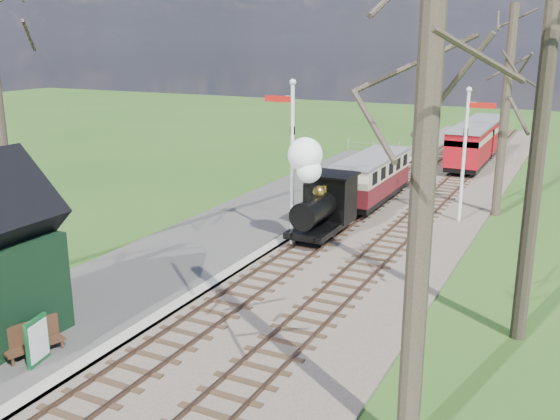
{
  "coord_description": "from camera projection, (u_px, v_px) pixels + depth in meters",
  "views": [
    {
      "loc": [
        8.92,
        -4.13,
        7.57
      ],
      "look_at": [
        -0.83,
        15.27,
        1.6
      ],
      "focal_mm": 40.0,
      "sensor_mm": 36.0,
      "label": 1
    }
  ],
  "objects": [
    {
      "name": "coach",
      "position": [
        372.0,
        177.0,
        29.0
      ],
      "size": [
        1.88,
        6.43,
        1.97
      ],
      "color": "black",
      "rests_on": "ground"
    },
    {
      "name": "person",
      "position": [
        41.0,
        311.0,
        16.04
      ],
      "size": [
        0.31,
        0.46,
        1.23
      ],
      "primitive_type": "imported",
      "rotation": [
        0.0,
        0.0,
        1.53
      ],
      "color": "black",
      "rests_on": "platform"
    },
    {
      "name": "track_far",
      "position": [
        419.0,
        216.0,
        27.23
      ],
      "size": [
        1.6,
        60.0,
        0.15
      ],
      "color": "brown",
      "rests_on": "ground"
    },
    {
      "name": "red_carriage_a",
      "position": [
        469.0,
        148.0,
        36.25
      ],
      "size": [
        1.99,
        4.92,
        2.09
      ],
      "color": "black",
      "rests_on": "ground"
    },
    {
      "name": "fence_line",
      "position": [
        440.0,
        152.0,
        40.17
      ],
      "size": [
        12.6,
        0.08,
        1.0
      ],
      "color": "slate",
      "rests_on": "ground"
    },
    {
      "name": "distant_hills",
      "position": [
        498.0,
        263.0,
        68.57
      ],
      "size": [
        114.4,
        48.0,
        22.02
      ],
      "color": "#385B23",
      "rests_on": "ground"
    },
    {
      "name": "red_carriage_b",
      "position": [
        484.0,
        135.0,
        40.99
      ],
      "size": [
        1.99,
        4.92,
        2.09
      ],
      "color": "black",
      "rests_on": "ground"
    },
    {
      "name": "sign_board",
      "position": [
        37.0,
        341.0,
        14.55
      ],
      "size": [
        0.24,
        0.77,
        1.13
      ],
      "color": "#104D24",
      "rests_on": "platform"
    },
    {
      "name": "locomotive",
      "position": [
        321.0,
        194.0,
        23.65
      ],
      "size": [
        1.61,
        3.75,
        4.02
      ],
      "color": "black",
      "rests_on": "ground"
    },
    {
      "name": "bench",
      "position": [
        32.0,
        339.0,
        15.04
      ],
      "size": [
        0.83,
        1.48,
        0.81
      ],
      "color": "#472A19",
      "rests_on": "platform"
    },
    {
      "name": "semaphore_near",
      "position": [
        291.0,
        152.0,
        22.59
      ],
      "size": [
        1.22,
        0.24,
        6.22
      ],
      "color": "silver",
      "rests_on": "ground"
    },
    {
      "name": "ballast_bed",
      "position": [
        390.0,
        213.0,
        27.81
      ],
      "size": [
        8.0,
        60.0,
        0.1
      ],
      "primitive_type": "cube",
      "color": "brown",
      "rests_on": "ground"
    },
    {
      "name": "semaphore_far",
      "position": [
        467.0,
        145.0,
        25.6
      ],
      "size": [
        1.22,
        0.24,
        5.72
      ],
      "color": "silver",
      "rests_on": "ground"
    },
    {
      "name": "coping_strip",
      "position": [
        255.0,
        258.0,
        21.98
      ],
      "size": [
        0.4,
        44.0,
        0.21
      ],
      "primitive_type": "cube",
      "color": "#B2AD9E",
      "rests_on": "ground"
    },
    {
      "name": "platform",
      "position": [
        200.0,
        249.0,
        22.98
      ],
      "size": [
        5.0,
        44.0,
        0.2
      ],
      "primitive_type": "cube",
      "color": "#474442",
      "rests_on": "ground"
    },
    {
      "name": "bare_trees",
      "position": [
        265.0,
        133.0,
        16.17
      ],
      "size": [
        15.51,
        22.39,
        12.0
      ],
      "color": "#382D23",
      "rests_on": "ground"
    },
    {
      "name": "track_near",
      "position": [
        363.0,
        209.0,
        28.36
      ],
      "size": [
        1.6,
        60.0,
        0.15
      ],
      "color": "brown",
      "rests_on": "ground"
    }
  ]
}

